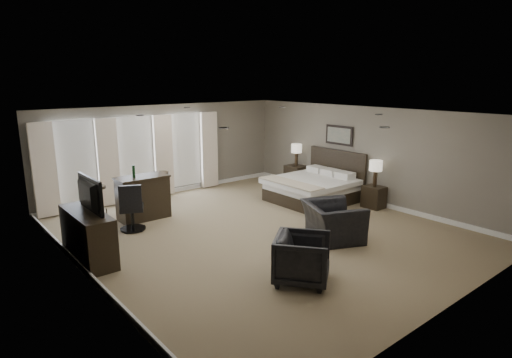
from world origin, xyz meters
TOP-DOWN VIEW (x-y plane):
  - room at (0.00, 0.00)m, footprint 7.60×8.60m
  - window_bay at (-1.00, 4.11)m, footprint 5.25×0.20m
  - bed at (2.58, 0.95)m, footprint 2.09×2.00m
  - nightstand_near at (3.47, -0.50)m, footprint 0.43×0.53m
  - nightstand_far at (3.47, 2.40)m, footprint 0.50×0.62m
  - lamp_near at (3.47, -0.50)m, footprint 0.33×0.33m
  - lamp_far at (3.47, 2.40)m, footprint 0.33×0.33m
  - wall_art at (3.70, 0.95)m, footprint 0.04×0.96m
  - dresser at (-3.45, 0.87)m, footprint 0.52×1.62m
  - tv at (-3.45, 0.87)m, footprint 0.64×1.12m
  - armchair_near at (0.90, -1.30)m, footprint 1.21×1.42m
  - armchair_far at (-1.00, -2.27)m, footprint 1.19×1.18m
  - bar_counter at (-1.59, 2.50)m, footprint 1.22×0.63m
  - bar_stool_left at (-2.35, 3.36)m, footprint 0.47×0.47m
  - bar_stool_right at (-0.47, 3.70)m, footprint 0.50×0.50m
  - desk_chair at (-2.15, 1.90)m, footprint 0.74×0.74m

SIDE VIEW (x-z plane):
  - nightstand_near at x=3.47m, z-range 0.00..0.58m
  - nightstand_far at x=3.47m, z-range 0.00..0.67m
  - bar_stool_left at x=-2.35m, z-range 0.00..0.77m
  - bar_stool_right at x=-0.47m, z-range 0.00..0.80m
  - armchair_far at x=-1.00m, z-range 0.00..0.90m
  - dresser at x=-3.45m, z-range 0.00..0.94m
  - armchair_near at x=0.90m, z-range 0.00..1.05m
  - bar_counter at x=-1.59m, z-range 0.00..1.06m
  - desk_chair at x=-2.15m, z-range 0.00..1.09m
  - bed at x=2.58m, z-range 0.00..1.33m
  - lamp_near at x=3.47m, z-range 0.58..1.26m
  - lamp_far at x=3.47m, z-range 0.67..1.35m
  - tv at x=-3.45m, z-range 0.94..1.09m
  - window_bay at x=-1.00m, z-range 0.05..2.35m
  - room at x=0.00m, z-range -0.02..2.62m
  - wall_art at x=3.70m, z-range 1.47..2.03m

